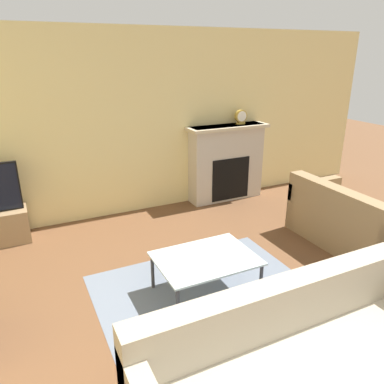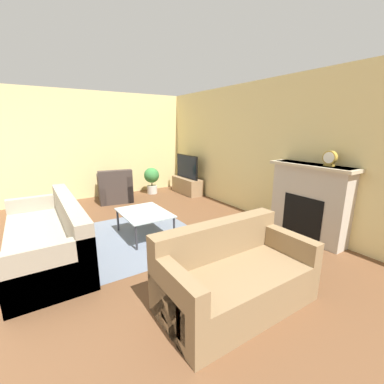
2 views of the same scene
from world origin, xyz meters
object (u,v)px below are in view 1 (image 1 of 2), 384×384
(couch_sectional, at_px, (302,372))
(couch_loveseat, at_px, (351,225))
(mantel_clock, at_px, (241,117))
(coffee_table, at_px, (206,261))

(couch_sectional, height_order, couch_loveseat, same)
(couch_sectional, height_order, mantel_clock, mantel_clock)
(mantel_clock, bearing_deg, couch_sectional, -116.29)
(couch_sectional, bearing_deg, coffee_table, 89.61)
(couch_loveseat, distance_m, mantel_clock, 2.42)
(couch_loveseat, height_order, mantel_clock, mantel_clock)
(coffee_table, xyz_separation_m, mantel_clock, (1.81, 2.25, 0.99))
(couch_loveseat, relative_size, coffee_table, 1.62)
(couch_loveseat, xyz_separation_m, mantel_clock, (-0.33, 2.14, 1.08))
(coffee_table, height_order, mantel_clock, mantel_clock)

